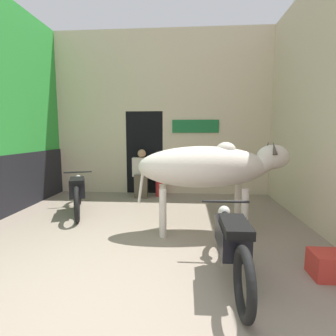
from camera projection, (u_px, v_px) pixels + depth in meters
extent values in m
plane|color=gray|center=(108.00, 314.00, 2.28)|extent=(30.00, 30.00, 0.00)
cube|color=beige|center=(162.00, 71.00, 6.61)|extent=(5.47, 0.18, 2.01)
cube|color=beige|center=(94.00, 152.00, 7.02)|extent=(1.81, 0.18, 2.13)
cube|color=beige|center=(215.00, 153.00, 6.78)|extent=(2.70, 0.18, 2.13)
cube|color=black|center=(147.00, 152.00, 7.27)|extent=(0.96, 0.90, 2.13)
cube|color=#196633|center=(195.00, 126.00, 6.62)|extent=(1.17, 0.03, 0.32)
cube|color=beige|center=(325.00, 101.00, 4.12)|extent=(0.18, 4.70, 4.14)
ellipsoid|color=beige|center=(203.00, 167.00, 4.04)|extent=(2.05, 0.86, 0.64)
ellipsoid|color=beige|center=(226.00, 150.00, 4.01)|extent=(0.33, 0.30, 0.24)
cylinder|color=beige|center=(262.00, 163.00, 4.05)|extent=(0.45, 0.34, 0.42)
ellipsoid|color=beige|center=(273.00, 157.00, 4.04)|extent=(0.54, 0.37, 0.38)
cylinder|color=beige|center=(142.00, 182.00, 4.05)|extent=(0.14, 0.06, 0.67)
cylinder|color=beige|center=(238.00, 206.00, 4.32)|extent=(0.11, 0.11, 0.74)
cylinder|color=beige|center=(245.00, 213.00, 3.95)|extent=(0.11, 0.11, 0.74)
cylinder|color=beige|center=(163.00, 207.00, 4.30)|extent=(0.11, 0.11, 0.74)
cylinder|color=beige|center=(163.00, 213.00, 3.93)|extent=(0.11, 0.11, 0.74)
cone|color=#473D33|center=(267.00, 147.00, 4.15)|extent=(0.08, 0.16, 0.21)
cone|color=#473D33|center=(274.00, 148.00, 3.89)|extent=(0.08, 0.16, 0.21)
torus|color=black|center=(244.00, 283.00, 2.20)|extent=(0.09, 0.62, 0.62)
torus|color=black|center=(223.00, 230.00, 3.43)|extent=(0.09, 0.62, 0.62)
cube|color=black|center=(232.00, 236.00, 2.79)|extent=(0.29, 0.68, 0.28)
cube|color=black|center=(235.00, 226.00, 2.59)|extent=(0.26, 0.55, 0.09)
cylinder|color=black|center=(225.00, 202.00, 3.24)|extent=(0.58, 0.04, 0.03)
sphere|color=silver|center=(224.00, 212.00, 3.34)|extent=(0.15, 0.15, 0.15)
torus|color=black|center=(77.00, 204.00, 4.61)|extent=(0.31, 0.63, 0.64)
torus|color=black|center=(79.00, 190.00, 5.80)|extent=(0.31, 0.63, 0.64)
cube|color=black|center=(78.00, 188.00, 5.19)|extent=(0.51, 0.74, 0.28)
cube|color=black|center=(77.00, 181.00, 4.98)|extent=(0.44, 0.61, 0.09)
cylinder|color=black|center=(78.00, 172.00, 5.62)|extent=(0.55, 0.24, 0.03)
sphere|color=silver|center=(78.00, 179.00, 5.72)|extent=(0.15, 0.15, 0.15)
cube|color=brown|center=(141.00, 189.00, 6.40)|extent=(0.32, 0.14, 0.46)
cube|color=brown|center=(142.00, 177.00, 6.45)|extent=(0.32, 0.32, 0.11)
cube|color=beige|center=(142.00, 167.00, 6.49)|extent=(0.46, 0.20, 0.46)
sphere|color=tan|center=(142.00, 154.00, 6.44)|extent=(0.20, 0.20, 0.20)
cylinder|color=red|center=(160.00, 188.00, 6.56)|extent=(0.20, 0.20, 0.43)
cylinder|color=red|center=(160.00, 179.00, 6.53)|extent=(0.28, 0.28, 0.04)
cube|color=red|center=(332.00, 265.00, 2.85)|extent=(0.44, 0.32, 0.28)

